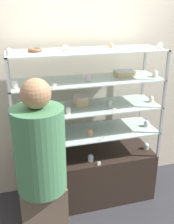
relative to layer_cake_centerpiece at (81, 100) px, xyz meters
The scene contains 33 objects.
ground_plane 1.22m from the layer_cake_centerpiece, 57.84° to the right, with size 20.00×20.00×0.00m, color #2D2D33.
back_wall 0.33m from the layer_cake_centerpiece, 82.05° to the left, with size 8.00×0.05×2.60m.
display_base 0.93m from the layer_cake_centerpiece, 57.84° to the right, with size 1.53×0.49×0.59m.
display_riser_lower 0.37m from the layer_cake_centerpiece, 57.84° to the right, with size 1.53×0.49×0.29m.
display_riser_middle 0.11m from the layer_cake_centerpiece, 57.84° to the right, with size 1.53×0.49×0.29m.
display_riser_upper 0.24m from the layer_cake_centerpiece, 57.84° to the right, with size 1.53×0.49×0.29m.
display_riser_top 0.52m from the layer_cake_centerpiece, 57.84° to the right, with size 1.53×0.49×0.29m.
layer_cake_centerpiece is the anchor object (origin of this frame).
sheet_cake_frosted 0.54m from the layer_cake_centerpiece, ahead, with size 0.20×0.15×0.06m.
cupcake_0 0.90m from the layer_cake_centerpiece, 166.60° to the right, with size 0.06×0.06×0.08m.
cupcake_1 0.63m from the layer_cake_centerpiece, 74.67° to the right, with size 0.06×0.06×0.08m.
cupcake_2 0.97m from the layer_cake_centerpiece, ahead, with size 0.06×0.06×0.08m.
price_tag_0 0.69m from the layer_cake_centerpiece, 69.04° to the right, with size 0.04×0.00×0.04m.
cupcake_3 0.75m from the layer_cake_centerpiece, 163.34° to the right, with size 0.06×0.06×0.07m.
cupcake_4 0.35m from the layer_cake_centerpiece, 69.47° to the right, with size 0.06×0.06×0.07m.
cupcake_5 0.80m from the layer_cake_centerpiece, ahead, with size 0.06×0.06×0.07m.
price_tag_1 0.46m from the layer_cake_centerpiece, 63.69° to the right, with size 0.04×0.00×0.04m.
cupcake_6 0.68m from the layer_cake_centerpiece, 163.00° to the right, with size 0.05×0.05×0.07m.
cupcake_7 0.27m from the layer_cake_centerpiece, 132.46° to the right, with size 0.05×0.05×0.07m.
cupcake_8 0.31m from the layer_cake_centerpiece, 22.09° to the right, with size 0.05×0.05×0.07m.
cupcake_9 0.77m from the layer_cake_centerpiece, ahead, with size 0.05×0.05×0.07m.
price_tag_2 0.40m from the layer_cake_centerpiece, 48.43° to the right, with size 0.04×0.00×0.04m.
cupcake_10 0.74m from the layer_cake_centerpiece, 162.80° to the right, with size 0.06×0.06×0.07m.
cupcake_11 0.30m from the layer_cake_centerpiece, 69.19° to the right, with size 0.06×0.06×0.07m.
cupcake_12 0.82m from the layer_cake_centerpiece, 12.18° to the right, with size 0.06×0.06×0.07m.
price_tag_3 0.51m from the layer_cake_centerpiece, 136.64° to the right, with size 0.04×0.00×0.04m.
cupcake_13 0.90m from the layer_cake_centerpiece, 163.07° to the right, with size 0.05×0.05×0.06m.
cupcake_14 0.61m from the layer_cake_centerpiece, 141.72° to the right, with size 0.05×0.05×0.06m.
cupcake_15 0.64m from the layer_cake_centerpiece, 25.19° to the right, with size 0.05×0.05×0.06m.
cupcake_16 0.96m from the layer_cake_centerpiece, 14.40° to the right, with size 0.05×0.05×0.06m.
price_tag_4 0.66m from the layer_cake_centerpiece, 57.05° to the right, with size 0.04×0.00×0.04m.
donut_glazed 0.71m from the layer_cake_centerpiece, behind, with size 0.13×0.13×0.03m.
customer_figure 0.97m from the layer_cake_centerpiece, 124.67° to the right, with size 0.39×0.39×1.68m.
Camera 1 is at (-0.70, -2.46, 2.12)m, focal length 42.00 mm.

